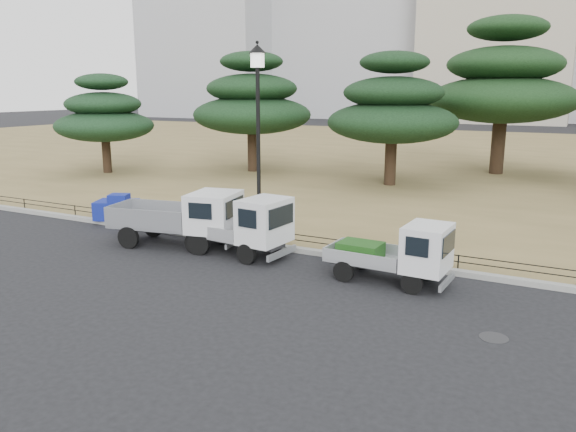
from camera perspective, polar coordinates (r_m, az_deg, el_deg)
The scene contains 14 objects.
ground at distance 15.79m, azimuth -3.35°, elevation -6.03°, with size 220.00×220.00×0.00m, color black.
lawn at distance 44.40m, azimuth 17.27°, elevation 5.70°, with size 120.00×56.00×0.15m, color olive.
curb at distance 17.95m, azimuth 0.88°, elevation -3.43°, with size 120.00×0.25×0.16m, color gray.
truck_large at distance 18.70m, azimuth -10.66°, elevation 0.04°, with size 4.49×2.38×1.86m.
truck_kei_front at distance 17.48m, azimuth -4.72°, elevation -1.00°, with size 3.68×1.85×1.88m.
truck_kei_rear at distance 15.21m, azimuth 11.02°, elevation -3.66°, with size 3.28×1.54×1.69m.
street_lamp at distance 18.25m, azimuth -3.07°, elevation 10.63°, with size 0.56×0.56×6.30m.
pipe_fence at distance 17.98m, azimuth 1.10°, elevation -2.21°, with size 38.00×0.04×0.40m.
tarp_pile at distance 22.79m, azimuth -16.99°, elevation 0.74°, with size 1.84×1.62×1.01m.
manhole at distance 12.75m, azimuth 20.17°, elevation -11.53°, with size 0.60×0.60×0.01m, color #2D2D30.
pine_west_far at distance 35.56m, azimuth -18.20°, elevation 9.62°, with size 5.79×5.79×5.85m.
pine_west_near at distance 34.54m, azimuth -3.67°, elevation 11.38°, with size 7.15×7.15×7.15m.
pine_center_left at distance 29.82m, azimuth 10.58°, elevation 10.65°, with size 6.72×6.72×6.83m.
pine_center_right at distance 35.65m, azimuth 21.01°, elevation 12.42°, with size 8.52×8.52×9.04m.
Camera 1 is at (7.66, -12.84, 5.08)m, focal length 35.00 mm.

